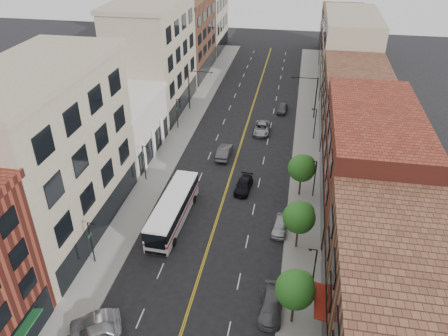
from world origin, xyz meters
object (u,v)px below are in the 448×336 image
Objects in this scene: car_lane_a at (244,185)px; car_lane_c at (282,108)px; car_lane_b at (262,128)px; car_angle_b at (95,323)px; car_lane_behind at (224,152)px; city_bus at (173,208)px; car_angle_a at (93,335)px; car_parked_mid at (271,305)px; car_parked_far at (280,226)px.

car_lane_c is at bearing 87.38° from car_lane_a.
car_lane_b is 1.32× the size of car_lane_c.
car_angle_b is 0.85× the size of car_lane_behind.
city_bus reaches higher than car_lane_a.
car_lane_c is (12.47, 50.84, -0.11)m from car_angle_a.
car_lane_c is at bearing 93.35° from car_parked_mid.
car_parked_far is at bearing 108.87° from car_angle_a.
car_parked_mid is at bearing -84.31° from car_lane_b.
car_lane_b is (-4.67, 36.14, 0.03)m from car_parked_mid.
car_parked_mid reaches higher than car_lane_a.
car_angle_a is 26.63m from car_lane_a.
car_lane_c is at bearing 74.83° from city_bus.
car_lane_a is (9.59, 23.67, -0.04)m from car_angle_b.
car_angle_b is at bearing -107.39° from car_lane_a.
car_lane_c is at bearing 97.42° from car_parked_far.
car_parked_far reaches higher than car_lane_c.
car_lane_behind is 1.09× the size of car_lane_a.
car_angle_b reaches higher than car_lane_c.
car_parked_far is at bearing -80.89° from car_lane_b.
car_parked_mid is 1.00× the size of car_lane_behind.
car_lane_b is (0.54, 17.04, 0.08)m from car_lane_a.
car_angle_b is at bearing -161.90° from car_parked_mid.
car_parked_mid is at bearing 109.43° from car_lane_behind.
car_lane_behind is (5.17, 33.08, 0.02)m from car_angle_a.
car_angle_b is 21.95m from car_parked_far.
car_parked_mid is 11.64m from car_parked_far.
car_lane_behind is at bearing 141.53° from car_angle_b.
car_lane_a is at bearing 50.26° from city_bus.
car_lane_behind is at bearing -107.53° from car_lane_c.
car_lane_c is at bearing 70.87° from car_lane_b.
car_angle_b is 0.79× the size of car_lane_b.
city_bus is 35.38m from car_lane_c.
car_lane_c is (2.77, 8.79, -0.06)m from car_lane_b.
car_lane_b reaches higher than car_parked_mid.
car_lane_a is at bearing 129.47° from car_angle_b.
car_angle_a is at bearing -105.44° from car_lane_a.
car_angle_a is 1.41m from car_angle_b.
city_bus reaches higher than car_lane_b.
car_lane_behind is at bearing 124.80° from car_parked_far.
car_angle_b is at bearing 166.11° from car_angle_a.
city_bus reaches higher than car_parked_mid.
car_lane_behind is 0.93× the size of car_lane_b.
car_lane_behind is at bearing -118.48° from car_lane_b.
car_parked_mid is (14.80, 4.57, 0.02)m from car_angle_b.
city_bus is at bearing 79.83° from car_lane_behind.
city_bus reaches higher than car_angle_b.
car_lane_b reaches higher than car_angle_b.
car_parked_mid is at bearing -82.77° from car_lane_c.
car_lane_a is (3.99, -8.07, -0.16)m from car_lane_behind.
city_bus is at bearing -102.27° from car_lane_c.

